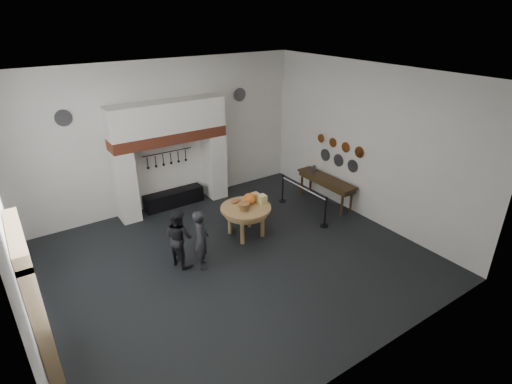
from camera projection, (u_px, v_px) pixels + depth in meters
floor at (234, 260)px, 10.09m from camera, size 9.00×8.00×0.02m
ceiling at (229, 78)px, 8.20m from camera, size 9.00×8.00×0.02m
wall_back at (165, 136)px, 12.15m from camera, size 9.00×0.02×4.50m
wall_front at (366, 262)px, 6.14m from camera, size 9.00×0.02×4.50m
wall_left at (8, 235)px, 6.86m from camera, size 0.02×8.00×4.50m
wall_right at (367, 144)px, 11.43m from camera, size 0.02×8.00×4.50m
chimney_pier_left at (125, 186)px, 11.63m from camera, size 0.55×0.70×2.15m
chimney_pier_right at (214, 166)px, 13.13m from camera, size 0.55×0.70×2.15m
hearth_brick_band at (169, 137)px, 11.86m from camera, size 3.50×0.72×0.32m
chimney_hood at (167, 117)px, 11.60m from camera, size 3.50×0.70×0.90m
iron_range at (174, 198)px, 12.78m from camera, size 1.90×0.45×0.50m
utensil_rail at (167, 152)px, 12.30m from camera, size 1.60×0.02×0.02m
door_recess at (32, 314)px, 6.54m from camera, size 0.04×1.10×2.50m
door_jamb_near at (44, 335)px, 6.04m from camera, size 0.22×0.30×2.60m
door_jamb_far at (31, 287)px, 7.09m from camera, size 0.22×0.30×2.60m
door_lintel at (16, 239)px, 6.00m from camera, size 0.22×1.70×0.30m
wall_plaque at (16, 246)px, 7.76m from camera, size 0.05×0.34×0.44m
work_table at (246, 208)px, 10.86m from camera, size 1.65×1.65×0.07m
pumpkin at (250, 199)px, 10.96m from camera, size 0.36×0.36×0.31m
cheese_block_big at (262, 199)px, 11.01m from camera, size 0.22×0.22×0.24m
cheese_block_small at (255, 196)px, 11.24m from camera, size 0.18×0.18×0.20m
wicker_basket at (244, 207)px, 10.61m from camera, size 0.38×0.38×0.22m
bread_loaf at (236, 201)px, 11.03m from camera, size 0.31×0.18×0.13m
visitor_near at (201, 239)px, 9.55m from camera, size 0.54×0.65×1.53m
visitor_far at (179, 237)px, 9.65m from camera, size 0.75×0.86×1.50m
side_table at (326, 179)px, 12.64m from camera, size 0.55×2.20×0.06m
pewter_jug at (314, 169)px, 13.03m from camera, size 0.12×0.12×0.22m
copper_pan_a at (359, 152)px, 11.69m from camera, size 0.03×0.34×0.34m
copper_pan_b at (346, 147)px, 12.10m from camera, size 0.03×0.32×0.32m
copper_pan_c at (333, 143)px, 12.51m from camera, size 0.03×0.30×0.30m
copper_pan_d at (321, 138)px, 12.93m from camera, size 0.03×0.28×0.28m
pewter_plate_left at (353, 166)px, 12.05m from camera, size 0.03×0.40×0.40m
pewter_plate_mid at (338, 160)px, 12.50m from camera, size 0.03×0.40×0.40m
pewter_plate_right at (325, 155)px, 12.95m from camera, size 0.03×0.40×0.40m
pewter_plate_back_left at (63, 118)px, 10.34m from camera, size 0.44×0.03×0.44m
pewter_plate_back_right at (240, 95)px, 13.09m from camera, size 0.44×0.03×0.44m
barrier_post_near at (325, 213)px, 11.45m from camera, size 0.05×0.05×0.90m
barrier_post_far at (283, 189)px, 12.95m from camera, size 0.05×0.05×0.90m
barrier_rope at (303, 188)px, 12.03m from camera, size 0.04×2.00×0.04m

